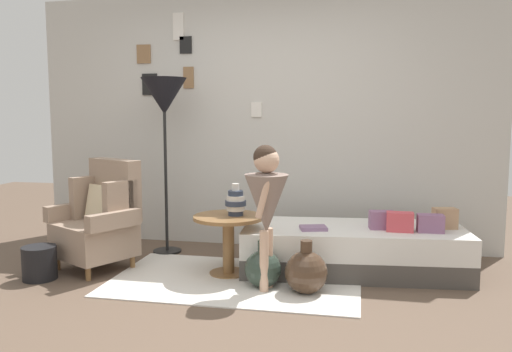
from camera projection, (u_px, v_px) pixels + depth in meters
The scene contains 17 objects.
ground_plane at pixel (208, 312), 3.59m from camera, with size 12.00×12.00×0.00m, color brown.
gallery_wall at pixel (261, 121), 5.34m from camera, with size 4.80×0.12×2.60m.
rug at pixel (236, 280), 4.27m from camera, with size 2.04×1.25×0.01m, color silver.
armchair at pixel (101, 219), 4.60m from camera, with size 0.90×0.82×0.97m.
daybed at pixel (353, 249), 4.49m from camera, with size 1.97×0.97×0.40m.
pillow_head at pixel (445, 218), 4.40m from camera, with size 0.19×0.12×0.18m, color tan.
pillow_mid at pixel (430, 223), 4.26m from camera, with size 0.21×0.12×0.15m, color gray.
pillow_back at pixel (400, 222), 4.29m from camera, with size 0.22×0.12×0.16m, color #D64C56.
pillow_extra at pixel (382, 220), 4.38m from camera, with size 0.21×0.12×0.15m, color gray.
side_table at pixel (228, 232), 4.39m from camera, with size 0.60×0.60×0.52m.
vase_striped at pixel (236, 202), 4.38m from camera, with size 0.18×0.18×0.27m.
floor_lamp at pixel (164, 101), 4.99m from camera, with size 0.44×0.44×1.73m.
person_child at pixel (266, 198), 3.95m from camera, with size 0.34×0.34×1.14m.
book_on_daybed at pixel (313, 228), 4.36m from camera, with size 0.22×0.16×0.03m, color gray.
demijohn_near at pixel (263, 268), 4.09m from camera, with size 0.30×0.30×0.38m.
demijohn_far at pixel (306, 272), 3.95m from camera, with size 0.33×0.33×0.41m.
magazine_basket at pixel (40, 263), 4.29m from camera, with size 0.28×0.28×0.28m, color black.
Camera 1 is at (1.02, -3.32, 1.36)m, focal length 36.09 mm.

